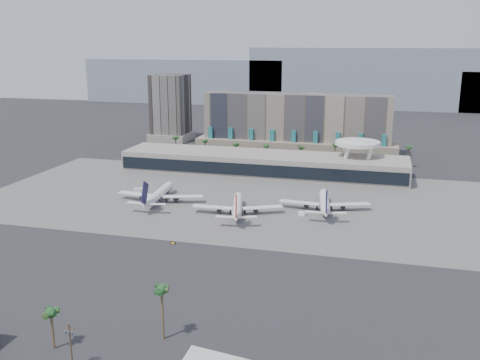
% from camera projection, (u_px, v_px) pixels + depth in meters
% --- Properties ---
extents(ground, '(900.00, 900.00, 0.00)m').
position_uv_depth(ground, '(205.00, 235.00, 220.05)').
color(ground, '#232326').
rests_on(ground, ground).
extents(apron_pad, '(260.00, 130.00, 0.06)m').
position_uv_depth(apron_pad, '(239.00, 198.00, 271.50)').
color(apron_pad, '#5B5B59').
rests_on(apron_pad, ground).
extents(mountain_ridge, '(680.00, 60.00, 70.00)m').
position_uv_depth(mountain_ridge, '(350.00, 82.00, 645.29)').
color(mountain_ridge, gray).
rests_on(mountain_ridge, ground).
extents(hotel, '(140.00, 30.00, 42.00)m').
position_uv_depth(hotel, '(296.00, 130.00, 376.50)').
color(hotel, gray).
rests_on(hotel, ground).
extents(office_tower, '(30.00, 30.00, 52.00)m').
position_uv_depth(office_tower, '(171.00, 112.00, 424.89)').
color(office_tower, black).
rests_on(office_tower, ground).
extents(terminal, '(170.00, 32.50, 14.50)m').
position_uv_depth(terminal, '(263.00, 163.00, 321.16)').
color(terminal, '#B1A79B').
rests_on(terminal, ground).
extents(saucer_structure, '(26.00, 26.00, 21.89)m').
position_uv_depth(saucer_structure, '(357.00, 146.00, 310.30)').
color(saucer_structure, white).
rests_on(saucer_structure, ground).
extents(palm_row, '(157.80, 2.80, 13.10)m').
position_uv_depth(palm_row, '(285.00, 146.00, 351.32)').
color(palm_row, brown).
rests_on(palm_row, ground).
extents(utility_pole, '(3.20, 0.85, 12.00)m').
position_uv_depth(utility_pole, '(70.00, 341.00, 128.86)').
color(utility_pole, '#4C3826').
rests_on(utility_pole, ground).
extents(airliner_left, '(44.20, 45.62, 15.74)m').
position_uv_depth(airliner_left, '(159.00, 194.00, 264.01)').
color(airliner_left, white).
rests_on(airliner_left, ground).
extents(airliner_centre, '(41.24, 42.84, 15.02)m').
position_uv_depth(airliner_centre, '(237.00, 206.00, 245.37)').
color(airliner_centre, white).
rests_on(airliner_centre, ground).
extents(airliner_right, '(42.64, 44.16, 15.29)m').
position_uv_depth(airliner_right, '(325.00, 202.00, 251.11)').
color(airliner_right, white).
rests_on(airliner_right, ground).
extents(service_vehicle_a, '(5.62, 4.06, 2.48)m').
position_uv_depth(service_vehicle_a, '(139.00, 190.00, 280.81)').
color(service_vehicle_a, white).
rests_on(service_vehicle_a, ground).
extents(service_vehicle_b, '(3.96, 3.23, 1.78)m').
position_uv_depth(service_vehicle_b, '(302.00, 214.00, 244.47)').
color(service_vehicle_b, white).
rests_on(service_vehicle_b, ground).
extents(taxiway_sign, '(2.24, 0.62, 1.01)m').
position_uv_depth(taxiway_sign, '(173.00, 243.00, 210.00)').
color(taxiway_sign, black).
rests_on(taxiway_sign, ground).
extents(near_palm_a, '(6.00, 6.00, 11.57)m').
position_uv_depth(near_palm_a, '(51.00, 318.00, 136.68)').
color(near_palm_a, brown).
rests_on(near_palm_a, ground).
extents(near_palm_b, '(6.00, 6.00, 15.76)m').
position_uv_depth(near_palm_b, '(162.00, 295.00, 140.04)').
color(near_palm_b, brown).
rests_on(near_palm_b, ground).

